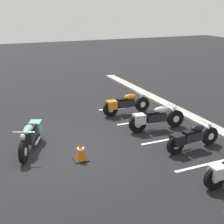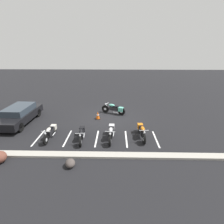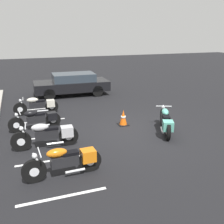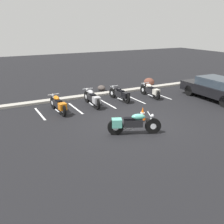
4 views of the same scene
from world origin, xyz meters
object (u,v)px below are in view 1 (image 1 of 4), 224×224
object	(u,v)px
motorcycle_teal_featured	(31,135)
parked_bike_2	(191,137)
parked_bike_1	(154,118)
traffic_cone	(81,151)
parked_bike_0	(124,104)

from	to	relation	value
motorcycle_teal_featured	parked_bike_2	bearing A→B (deg)	89.02
motorcycle_teal_featured	parked_bike_1	world-z (taller)	motorcycle_teal_featured
motorcycle_teal_featured	traffic_cone	distance (m)	1.77
parked_bike_0	parked_bike_1	size ratio (longest dim) A/B	0.97
parked_bike_2	traffic_cone	size ratio (longest dim) A/B	3.13
parked_bike_1	motorcycle_teal_featured	bearing A→B (deg)	-179.65
motorcycle_teal_featured	parked_bike_1	distance (m)	4.26
motorcycle_teal_featured	parked_bike_1	xyz separation A→B (m)	(0.17, 4.25, -0.01)
parked_bike_2	parked_bike_0	bearing A→B (deg)	90.85
parked_bike_0	traffic_cone	size ratio (longest dim) A/B	3.30
parked_bike_1	parked_bike_2	distance (m)	1.86
motorcycle_teal_featured	parked_bike_2	distance (m)	4.89
parked_bike_1	parked_bike_2	bearing A→B (deg)	-81.26
motorcycle_teal_featured	parked_bike_0	distance (m)	4.40
parked_bike_1	traffic_cone	distance (m)	3.31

